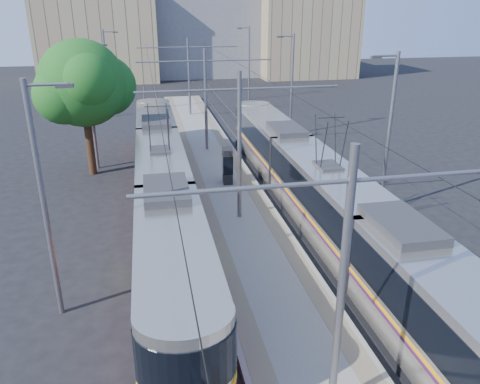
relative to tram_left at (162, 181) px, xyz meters
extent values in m
plane|color=black|center=(3.60, -9.94, -1.71)|extent=(160.00, 160.00, 0.00)
cube|color=gray|center=(3.60, 7.06, -1.56)|extent=(4.00, 50.00, 0.30)
cube|color=gray|center=(2.15, 7.06, -1.40)|extent=(0.70, 50.00, 0.01)
cube|color=gray|center=(5.05, 7.06, -1.40)|extent=(0.70, 50.00, 0.01)
cube|color=gray|center=(-0.72, 7.06, -1.69)|extent=(0.07, 70.00, 0.03)
cube|color=gray|center=(0.72, 7.06, -1.69)|extent=(0.07, 70.00, 0.03)
cube|color=gray|center=(6.48, 7.06, -1.69)|extent=(0.07, 70.00, 0.03)
cube|color=gray|center=(7.92, 7.06, -1.69)|extent=(0.07, 70.00, 0.03)
cube|color=black|center=(0.00, 0.00, -1.51)|extent=(2.30, 28.39, 0.40)
cube|color=#AFABA0|center=(0.00, 0.00, 0.14)|extent=(2.40, 26.79, 2.90)
cube|color=black|center=(0.00, 0.00, 0.64)|extent=(2.43, 26.79, 1.30)
cube|color=#E7A50C|center=(0.00, 0.00, -0.26)|extent=(2.43, 26.79, 0.12)
cube|color=#9F091B|center=(0.00, 0.00, -0.76)|extent=(2.42, 26.79, 1.10)
cube|color=#2D2D30|center=(0.00, 0.00, 1.74)|extent=(1.68, 3.00, 0.30)
cube|color=black|center=(7.20, -3.94, -1.51)|extent=(2.30, 31.33, 0.40)
cube|color=beige|center=(7.20, -3.94, 0.14)|extent=(2.40, 29.73, 2.90)
cube|color=black|center=(7.20, -3.94, 0.64)|extent=(2.43, 29.73, 1.30)
cube|color=orange|center=(7.20, -3.94, -0.26)|extent=(2.43, 29.73, 0.12)
cube|color=#411345|center=(7.20, -3.94, -0.41)|extent=(2.43, 29.73, 0.10)
cube|color=#2D2D30|center=(7.20, -3.94, 1.74)|extent=(1.68, 3.00, 0.30)
cylinder|color=slate|center=(3.60, -13.94, 2.09)|extent=(0.20, 0.20, 7.00)
cylinder|color=slate|center=(3.60, -13.94, 4.79)|extent=(9.20, 0.10, 0.10)
cylinder|color=slate|center=(3.60, -1.94, 2.09)|extent=(0.20, 0.20, 7.00)
cylinder|color=slate|center=(3.60, -1.94, 4.79)|extent=(9.20, 0.10, 0.10)
cylinder|color=slate|center=(3.60, 10.06, 2.09)|extent=(0.20, 0.20, 7.00)
cylinder|color=slate|center=(3.60, 10.06, 4.79)|extent=(9.20, 0.10, 0.10)
cylinder|color=slate|center=(3.60, 22.06, 2.09)|extent=(0.20, 0.20, 7.00)
cylinder|color=slate|center=(3.60, 22.06, 4.79)|extent=(9.20, 0.10, 0.10)
cylinder|color=black|center=(0.00, 7.06, 3.84)|extent=(0.02, 70.00, 0.02)
cylinder|color=black|center=(7.20, 7.06, 3.84)|extent=(0.02, 70.00, 0.02)
cylinder|color=slate|center=(-3.90, -7.94, 2.29)|extent=(0.18, 0.18, 8.00)
cube|color=#2D2D30|center=(-2.80, -7.94, 6.04)|extent=(0.50, 0.22, 0.12)
cylinder|color=slate|center=(-3.90, 8.06, 2.29)|extent=(0.18, 0.18, 8.00)
cube|color=#2D2D30|center=(-2.80, 8.06, 6.04)|extent=(0.50, 0.22, 0.12)
cylinder|color=slate|center=(-3.90, 24.06, 2.29)|extent=(0.18, 0.18, 8.00)
cube|color=#2D2D30|center=(-2.80, 24.06, 6.04)|extent=(0.50, 0.22, 0.12)
cylinder|color=slate|center=(11.10, -1.94, 2.29)|extent=(0.18, 0.18, 8.00)
cube|color=#2D2D30|center=(10.00, -1.94, 6.04)|extent=(0.50, 0.22, 0.12)
cylinder|color=slate|center=(11.10, 14.06, 2.29)|extent=(0.18, 0.18, 8.00)
cube|color=#2D2D30|center=(10.00, 14.06, 6.04)|extent=(0.50, 0.22, 0.12)
cylinder|color=slate|center=(11.10, 30.06, 2.29)|extent=(0.18, 0.18, 8.00)
cube|color=#2D2D30|center=(10.00, 30.06, 6.04)|extent=(0.50, 0.22, 0.12)
cube|color=black|center=(3.86, 2.87, -0.37)|extent=(0.62, 0.94, 2.07)
cube|color=black|center=(3.86, 2.87, -0.24)|extent=(0.66, 0.98, 1.08)
cylinder|color=#382314|center=(-4.12, 6.93, 0.01)|extent=(0.47, 0.47, 3.43)
sphere|color=#144916|center=(-4.12, 6.93, 3.97)|extent=(5.14, 5.14, 5.14)
sphere|color=#144916|center=(-2.84, 7.79, 3.65)|extent=(3.64, 3.64, 3.64)
cube|color=#9A9068|center=(-6.40, 50.06, 4.32)|extent=(16.00, 12.00, 12.06)
cube|color=gray|center=(9.60, 54.06, 6.33)|extent=(18.00, 14.00, 16.08)
cube|color=#9A9068|center=(23.60, 48.06, 3.91)|extent=(14.00, 10.00, 11.24)
camera|label=1|loc=(-0.50, -22.46, 8.17)|focal=35.00mm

